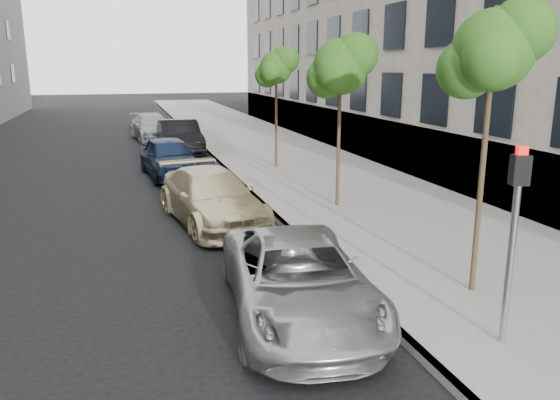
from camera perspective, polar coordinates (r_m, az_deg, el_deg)
name	(u,v)px	position (r m, az deg, el deg)	size (l,w,h in m)	color
ground	(340,364)	(8.11, 6.30, -16.68)	(160.00, 160.00, 0.00)	black
sidewalk	(249,138)	(31.49, -3.23, 6.48)	(6.40, 72.00, 0.14)	gray
curb	(195,140)	(30.94, -8.91, 6.20)	(0.15, 72.00, 0.14)	#9E9B93
tree_near	(494,51)	(9.94, 21.49, 14.32)	(1.70, 1.50, 5.05)	#38281C
tree_mid	(341,67)	(15.62, 6.44, 13.69)	(1.85, 1.65, 4.86)	#38281C
tree_far	(277,67)	(21.76, -0.34, 13.69)	(1.64, 1.44, 4.72)	#38281C
signal_pole	(514,223)	(8.32, 23.28, -2.18)	(0.28, 0.23, 2.91)	#939699
minivan	(298,279)	(9.16, 1.87, -8.20)	(2.22, 4.82, 1.34)	#9EA0A2
suv	(212,197)	(14.60, -7.16, 0.29)	(1.99, 4.89, 1.42)	beige
sedan_blue	(169,157)	(21.06, -11.49, 4.41)	(1.77, 4.41, 1.50)	#101D37
sedan_black	(180,138)	(26.33, -10.44, 6.44)	(1.71, 4.91, 1.62)	black
sedan_rear	(153,128)	(31.76, -13.18, 7.39)	(2.03, 4.98, 1.45)	gray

